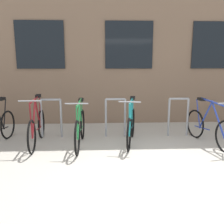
{
  "coord_description": "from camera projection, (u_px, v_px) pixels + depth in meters",
  "views": [
    {
      "loc": [
        -0.79,
        -3.9,
        1.8
      ],
      "look_at": [
        -0.54,
        1.6,
        0.66
      ],
      "focal_mm": 40.59,
      "sensor_mm": 36.0,
      "label": 1
    }
  ],
  "objects": [
    {
      "name": "bicycle_teal",
      "position": [
        131.0,
        126.0,
        5.54
      ],
      "size": [
        0.5,
        1.66,
        1.02
      ],
      "color": "black",
      "rests_on": "ground"
    },
    {
      "name": "storefront_building",
      "position": [
        121.0,
        36.0,
        9.45
      ],
      "size": [
        28.0,
        5.45,
        5.3
      ],
      "color": "#7A604C",
      "rests_on": "ground"
    },
    {
      "name": "bicycle_maroon",
      "position": [
        37.0,
        127.0,
        5.43
      ],
      "size": [
        0.44,
        1.73,
        1.06
      ],
      "color": "black",
      "rests_on": "ground"
    },
    {
      "name": "ground_plane",
      "position": [
        148.0,
        170.0,
        4.22
      ],
      "size": [
        42.0,
        42.0,
        0.0
      ],
      "primitive_type": "plane",
      "color": "#B2ADA0"
    },
    {
      "name": "bike_rack",
      "position": [
        115.0,
        114.0,
        5.95
      ],
      "size": [
        6.5,
        0.05,
        0.92
      ],
      "color": "gray",
      "rests_on": "ground"
    },
    {
      "name": "bicycle_blue",
      "position": [
        209.0,
        127.0,
        5.43
      ],
      "size": [
        0.53,
        1.72,
        1.02
      ],
      "color": "black",
      "rests_on": "ground"
    },
    {
      "name": "bicycle_green",
      "position": [
        80.0,
        128.0,
        5.35
      ],
      "size": [
        0.44,
        1.74,
        1.02
      ],
      "color": "black",
      "rests_on": "ground"
    }
  ]
}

